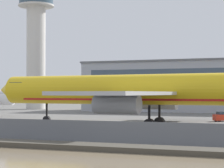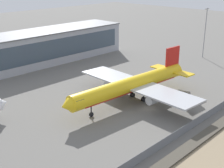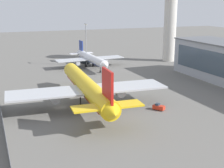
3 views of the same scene
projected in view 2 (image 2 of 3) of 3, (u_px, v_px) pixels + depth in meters
name	position (u px, v px, depth m)	size (l,w,h in m)	color
ground_plane	(149.00, 109.00, 94.40)	(500.00, 500.00, 0.00)	#66635E
shoreline_seawall	(212.00, 131.00, 80.92)	(320.00, 3.00, 0.50)	#474238
perimeter_fence	(196.00, 122.00, 83.54)	(280.00, 0.10, 2.38)	slate
cargo_jet_yellow	(133.00, 85.00, 98.21)	(52.17, 45.01, 14.71)	yellow
baggage_tug	(117.00, 79.00, 118.44)	(3.55, 3.10, 1.80)	red
terminal_building	(45.00, 46.00, 141.26)	(80.18, 18.62, 14.39)	#9EA3AD
apron_light_mast_apron_west	(205.00, 31.00, 146.73)	(3.20, 0.40, 23.36)	gray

